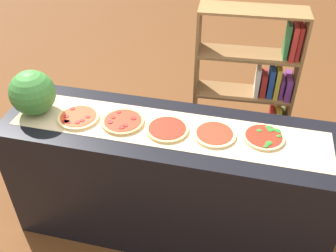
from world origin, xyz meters
TOP-DOWN VIEW (x-y plane):
  - ground_plane at (0.00, 0.00)m, footprint 12.00×12.00m
  - counter at (0.00, 0.00)m, footprint 2.11×0.61m
  - parchment_paper at (0.00, 0.00)m, footprint 1.95×0.37m
  - pizza_pepperoni_0 at (-0.57, -0.04)m, footprint 0.26×0.26m
  - pizza_pepperoni_1 at (-0.29, -0.01)m, footprint 0.27×0.27m
  - pizza_plain_2 at (0.00, -0.02)m, footprint 0.26×0.26m
  - pizza_plain_3 at (0.29, 0.00)m, footprint 0.26×0.26m
  - pizza_spinach_4 at (0.58, 0.04)m, footprint 0.25×0.25m
  - watermelon at (-0.87, -0.02)m, footprint 0.29×0.29m
  - bookshelf at (0.52, 0.90)m, footprint 0.79×0.31m

SIDE VIEW (x-z plane):
  - ground_plane at x=0.00m, z-range 0.00..0.00m
  - counter at x=0.00m, z-range 0.00..0.93m
  - bookshelf at x=0.52m, z-range -0.03..1.36m
  - parchment_paper at x=0.00m, z-range 0.93..0.93m
  - pizza_plain_3 at x=0.29m, z-range 0.93..0.95m
  - pizza_plain_2 at x=0.00m, z-range 0.93..0.95m
  - pizza_spinach_4 at x=0.58m, z-range 0.93..0.96m
  - pizza_pepperoni_1 at x=-0.29m, z-range 0.93..0.96m
  - pizza_pepperoni_0 at x=-0.57m, z-range 0.93..0.96m
  - watermelon at x=-0.87m, z-range 0.93..1.22m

